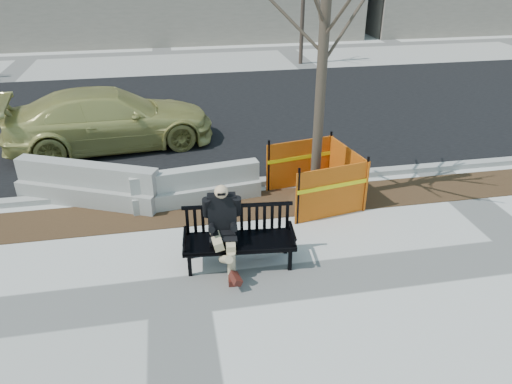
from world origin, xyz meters
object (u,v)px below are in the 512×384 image
Objects in this scene: bench at (239,263)px; seated_man at (224,263)px; tree_fence at (314,200)px; jersey_barrier_left at (91,201)px; sedan at (114,146)px; jersey_barrier_right at (197,201)px.

seated_man is at bearing 168.93° from bench.
seated_man is at bearing -138.99° from tree_fence.
seated_man is at bearing -22.84° from jersey_barrier_left.
seated_man is at bearing -166.70° from sedan.
jersey_barrier_left is 2.24m from jersey_barrier_right.
tree_fence is 2.47m from jersey_barrier_right.
jersey_barrier_left is (-4.65, 0.81, 0.00)m from tree_fence.
tree_fence is at bearing -17.51° from jersey_barrier_right.
sedan is 1.97× the size of jersey_barrier_right.
jersey_barrier_left is (-2.49, 2.69, 0.00)m from seated_man.
bench is 2.73m from tree_fence.
jersey_barrier_right is at bearing 170.13° from tree_fence.
sedan is 1.71× the size of jersey_barrier_left.
bench is 0.36× the size of sedan.
seated_man is 2.86m from tree_fence.
bench is at bearing -20.81° from jersey_barrier_left.
sedan reaches higher than jersey_barrier_right.
tree_fence is 1.12× the size of sedan.
jersey_barrier_right is (-0.53, 2.38, 0.00)m from bench.
seated_man is at bearing -90.78° from jersey_barrier_right.
sedan reaches higher than seated_man.
tree_fence reaches higher than jersey_barrier_left.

